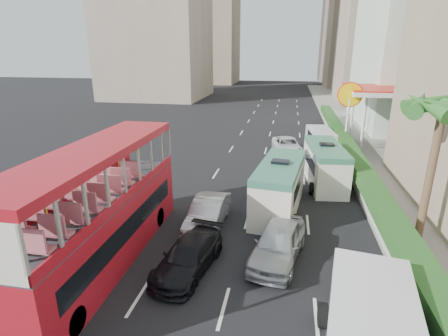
% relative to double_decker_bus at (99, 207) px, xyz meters
% --- Properties ---
extents(ground_plane, '(200.00, 200.00, 0.00)m').
position_rel_double_decker_bus_xyz_m(ground_plane, '(6.00, 0.00, -2.53)').
color(ground_plane, black).
rests_on(ground_plane, ground).
extents(double_decker_bus, '(2.50, 11.00, 5.06)m').
position_rel_double_decker_bus_xyz_m(double_decker_bus, '(0.00, 0.00, 0.00)').
color(double_decker_bus, '#AF131F').
rests_on(double_decker_bus, ground).
extents(car_silver_lane_a, '(1.70, 4.50, 1.46)m').
position_rel_double_decker_bus_xyz_m(car_silver_lane_a, '(3.67, 3.89, -2.53)').
color(car_silver_lane_a, '#B5B8BD').
rests_on(car_silver_lane_a, ground).
extents(car_silver_lane_b, '(2.73, 4.92, 1.59)m').
position_rel_double_decker_bus_xyz_m(car_silver_lane_b, '(7.35, 1.48, -2.53)').
color(car_silver_lane_b, '#B5B8BD').
rests_on(car_silver_lane_b, ground).
extents(car_black, '(2.53, 4.68, 1.29)m').
position_rel_double_decker_bus_xyz_m(car_black, '(3.75, -0.03, -2.53)').
color(car_black, black).
rests_on(car_black, ground).
extents(van_asset, '(3.01, 5.12, 1.34)m').
position_rel_double_decker_bus_xyz_m(van_asset, '(7.49, 18.74, -2.53)').
color(van_asset, silver).
rests_on(van_asset, ground).
extents(minibus_near, '(2.93, 6.59, 2.82)m').
position_rel_double_decker_bus_xyz_m(minibus_near, '(7.19, 6.51, -1.12)').
color(minibus_near, silver).
rests_on(minibus_near, ground).
extents(minibus_far, '(2.65, 6.27, 2.70)m').
position_rel_double_decker_bus_xyz_m(minibus_far, '(10.08, 11.33, -1.18)').
color(minibus_far, silver).
rests_on(minibus_far, ground).
extents(panel_van_far, '(2.52, 5.05, 1.94)m').
position_rel_double_decker_bus_xyz_m(panel_van_far, '(10.45, 19.94, -1.56)').
color(panel_van_far, silver).
rests_on(panel_van_far, ground).
extents(sidewalk, '(6.00, 120.00, 0.18)m').
position_rel_double_decker_bus_xyz_m(sidewalk, '(15.00, 25.00, -2.44)').
color(sidewalk, '#99968C').
rests_on(sidewalk, ground).
extents(kerb_wall, '(0.30, 44.00, 1.00)m').
position_rel_double_decker_bus_xyz_m(kerb_wall, '(12.20, 14.00, -1.85)').
color(kerb_wall, silver).
rests_on(kerb_wall, sidewalk).
extents(hedge, '(1.10, 44.00, 0.70)m').
position_rel_double_decker_bus_xyz_m(hedge, '(12.20, 14.00, -1.00)').
color(hedge, '#2D6626').
rests_on(hedge, kerb_wall).
extents(palm_tree, '(0.36, 0.36, 6.40)m').
position_rel_double_decker_bus_xyz_m(palm_tree, '(13.80, 4.00, 0.85)').
color(palm_tree, brown).
rests_on(palm_tree, sidewalk).
extents(shell_station, '(6.50, 8.00, 5.50)m').
position_rel_double_decker_bus_xyz_m(shell_station, '(16.00, 23.00, 0.22)').
color(shell_station, silver).
rests_on(shell_station, ground).
extents(tower_far_b, '(14.00, 14.00, 40.00)m').
position_rel_double_decker_bus_xyz_m(tower_far_b, '(23.00, 104.00, 17.47)').
color(tower_far_b, tan).
rests_on(tower_far_b, ground).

